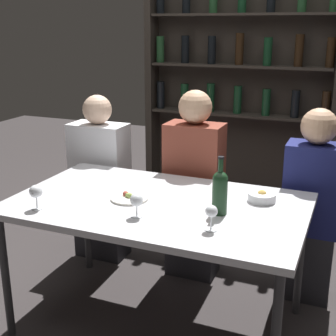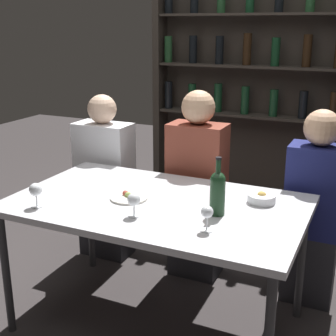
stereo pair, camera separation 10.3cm
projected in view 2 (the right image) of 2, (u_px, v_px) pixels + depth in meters
name	position (u px, v px, depth m)	size (l,w,h in m)	color
ground_plane	(158.00, 322.00, 2.75)	(10.00, 10.00, 0.00)	#332D2D
dining_table	(157.00, 211.00, 2.54)	(1.57, 0.94, 0.76)	silver
wine_rack_wall	(247.00, 99.00, 3.91)	(1.62, 0.21, 2.02)	#28231E
wine_bottle	(218.00, 191.00, 2.32)	(0.08, 0.08, 0.30)	#19381E
wine_glass_0	(134.00, 200.00, 2.30)	(0.07, 0.07, 0.12)	silver
wine_glass_1	(207.00, 213.00, 2.14)	(0.06, 0.06, 0.12)	silver
wine_glass_2	(36.00, 190.00, 2.42)	(0.07, 0.07, 0.13)	silver
food_plate_0	(129.00, 197.00, 2.56)	(0.21, 0.21, 0.04)	silver
snack_bowl	(262.00, 198.00, 2.50)	(0.15, 0.15, 0.06)	white
seated_person_left	(105.00, 182.00, 3.42)	(0.41, 0.22, 1.21)	#26262B
seated_person_center	(197.00, 190.00, 3.12)	(0.37, 0.22, 1.28)	#26262B
seated_person_right	(314.00, 213.00, 2.83)	(0.34, 0.22, 1.22)	#26262B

